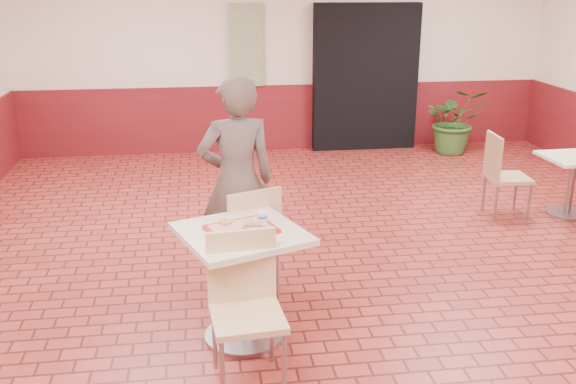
{
  "coord_description": "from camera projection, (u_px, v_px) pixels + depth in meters",
  "views": [
    {
      "loc": [
        -1.33,
        -4.66,
        2.51
      ],
      "look_at": [
        -0.67,
        0.01,
        0.95
      ],
      "focal_mm": 40.0,
      "sensor_mm": 36.0,
      "label": 1
    }
  ],
  "objects": [
    {
      "name": "room_shell",
      "position": [
        376.0,
        120.0,
        4.87
      ],
      "size": [
        8.01,
        10.01,
        3.01
      ],
      "color": "maroon",
      "rests_on": "ground"
    },
    {
      "name": "wainscot_band",
      "position": [
        370.0,
        242.0,
        5.19
      ],
      "size": [
        8.0,
        10.0,
        1.0
      ],
      "color": "maroon",
      "rests_on": "ground"
    },
    {
      "name": "corridor_doorway",
      "position": [
        365.0,
        78.0,
        9.74
      ],
      "size": [
        1.6,
        0.22,
        2.2
      ],
      "primitive_type": "cube",
      "color": "black",
      "rests_on": "ground"
    },
    {
      "name": "promo_poster",
      "position": [
        246.0,
        45.0,
        9.4
      ],
      "size": [
        0.5,
        0.03,
        1.2
      ],
      "primitive_type": "cube",
      "color": "gray",
      "rests_on": "wainscot_band"
    },
    {
      "name": "main_table",
      "position": [
        242.0,
        267.0,
        4.56
      ],
      "size": [
        0.8,
        0.8,
        0.85
      ],
      "rotation": [
        0.0,
        0.0,
        0.36
      ],
      "color": "beige",
      "rests_on": "ground"
    },
    {
      "name": "chair_main_front",
      "position": [
        245.0,
        300.0,
        4.13
      ],
      "size": [
        0.49,
        0.49,
        0.99
      ],
      "rotation": [
        0.0,
        0.0,
        0.09
      ],
      "color": "#DBBA83",
      "rests_on": "ground"
    },
    {
      "name": "chair_main_back",
      "position": [
        248.0,
        238.0,
        5.12
      ],
      "size": [
        0.59,
        0.59,
        0.99
      ],
      "rotation": [
        0.0,
        0.0,
        3.53
      ],
      "color": "#DAAF83",
      "rests_on": "ground"
    },
    {
      "name": "customer",
      "position": [
        237.0,
        182.0,
        5.39
      ],
      "size": [
        0.71,
        0.52,
        1.8
      ],
      "primitive_type": "imported",
      "rotation": [
        0.0,
        0.0,
        3.29
      ],
      "color": "brown",
      "rests_on": "ground"
    },
    {
      "name": "serving_tray",
      "position": [
        241.0,
        229.0,
        4.47
      ],
      "size": [
        0.45,
        0.35,
        0.03
      ],
      "rotation": [
        0.0,
        0.0,
        0.37
      ],
      "color": "#B4200D",
      "rests_on": "main_table"
    },
    {
      "name": "ring_donut",
      "position": [
        225.0,
        221.0,
        4.54
      ],
      "size": [
        0.1,
        0.1,
        0.03
      ],
      "primitive_type": "torus",
      "rotation": [
        0.0,
        0.0,
        -0.13
      ],
      "color": "#E39C52",
      "rests_on": "serving_tray"
    },
    {
      "name": "long_john_donut",
      "position": [
        252.0,
        227.0,
        4.42
      ],
      "size": [
        0.15,
        0.08,
        0.04
      ],
      "rotation": [
        0.0,
        0.0,
        -0.05
      ],
      "color": "#C57939",
      "rests_on": "serving_tray"
    },
    {
      "name": "paper_cup",
      "position": [
        263.0,
        217.0,
        4.54
      ],
      "size": [
        0.06,
        0.06,
        0.08
      ],
      "rotation": [
        0.0,
        0.0,
        -0.17
      ],
      "color": "silver",
      "rests_on": "serving_tray"
    },
    {
      "name": "second_table",
      "position": [
        572.0,
        176.0,
        7.09
      ],
      "size": [
        0.64,
        0.64,
        0.67
      ],
      "rotation": [
        0.0,
        0.0,
        0.03
      ],
      "color": "beige",
      "rests_on": "ground"
    },
    {
      "name": "chair_second_left",
      "position": [
        502.0,
        171.0,
        7.03
      ],
      "size": [
        0.46,
        0.46,
        0.93
      ],
      "rotation": [
        0.0,
        0.0,
        1.5
      ],
      "color": "tan",
      "rests_on": "ground"
    },
    {
      "name": "potted_plant",
      "position": [
        455.0,
        120.0,
        9.65
      ],
      "size": [
        1.02,
        0.93,
        1.0
      ],
      "primitive_type": "imported",
      "rotation": [
        0.0,
        0.0,
        -0.18
      ],
      "color": "#306428",
      "rests_on": "ground"
    }
  ]
}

